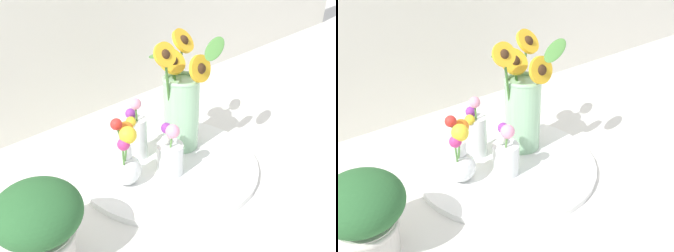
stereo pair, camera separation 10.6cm
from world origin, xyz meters
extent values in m
plane|color=silver|center=(0.00, 0.00, 0.00)|extent=(6.00, 6.00, 0.00)
cylinder|color=white|center=(-0.02, 0.03, 0.01)|extent=(0.51, 0.51, 0.02)
cylinder|color=#99CC9E|center=(0.07, 0.07, 0.12)|extent=(0.10, 0.10, 0.21)
torus|color=#99CC9E|center=(0.07, 0.07, 0.23)|extent=(0.11, 0.11, 0.01)
cylinder|color=#427533|center=(0.09, 0.05, 0.17)|extent=(0.01, 0.07, 0.19)
cylinder|color=gold|center=(0.08, 0.01, 0.27)|extent=(0.08, 0.03, 0.08)
sphere|color=#382314|center=(0.08, 0.01, 0.27)|extent=(0.03, 0.03, 0.03)
cylinder|color=#427533|center=(0.02, 0.06, 0.19)|extent=(0.07, 0.04, 0.26)
cylinder|color=gold|center=(-0.01, 0.05, 0.33)|extent=(0.08, 0.04, 0.07)
sphere|color=#382314|center=(-0.01, 0.05, 0.33)|extent=(0.03, 0.03, 0.03)
cylinder|color=#427533|center=(0.09, 0.10, 0.19)|extent=(0.07, 0.04, 0.24)
cylinder|color=gold|center=(0.13, 0.11, 0.32)|extent=(0.09, 0.06, 0.08)
sphere|color=#382314|center=(0.13, 0.11, 0.32)|extent=(0.03, 0.03, 0.03)
cylinder|color=#427533|center=(0.06, 0.07, 0.17)|extent=(0.01, 0.05, 0.21)
cylinder|color=gold|center=(0.06, 0.09, 0.28)|extent=(0.08, 0.07, 0.06)
sphere|color=#382314|center=(0.06, 0.09, 0.28)|extent=(0.03, 0.03, 0.03)
ellipsoid|color=#477F38|center=(0.10, -0.02, 0.33)|extent=(0.10, 0.07, 0.05)
ellipsoid|color=#477F38|center=(0.05, 0.13, 0.29)|extent=(0.11, 0.07, 0.03)
cylinder|color=white|center=(-0.05, -0.01, 0.06)|extent=(0.07, 0.07, 0.09)
cylinder|color=#568E42|center=(-0.05, 0.00, 0.07)|extent=(0.02, 0.02, 0.08)
sphere|color=white|center=(-0.06, 0.00, 0.12)|extent=(0.02, 0.02, 0.02)
cylinder|color=#568E42|center=(-0.05, 0.00, 0.09)|extent=(0.01, 0.03, 0.11)
sphere|color=purple|center=(-0.04, 0.01, 0.14)|extent=(0.03, 0.03, 0.03)
cylinder|color=#568E42|center=(-0.06, -0.02, 0.10)|extent=(0.01, 0.02, 0.10)
sphere|color=pink|center=(-0.06, -0.02, 0.15)|extent=(0.04, 0.04, 0.04)
sphere|color=white|center=(-0.16, 0.04, 0.06)|extent=(0.08, 0.08, 0.08)
cylinder|color=white|center=(-0.16, 0.04, 0.12)|extent=(0.04, 0.04, 0.04)
cylinder|color=#568E42|center=(-0.18, 0.02, 0.11)|extent=(0.01, 0.04, 0.13)
sphere|color=yellow|center=(-0.18, 0.00, 0.18)|extent=(0.04, 0.04, 0.04)
cylinder|color=#568E42|center=(-0.17, 0.04, 0.12)|extent=(0.03, 0.02, 0.14)
sphere|color=red|center=(-0.18, 0.05, 0.19)|extent=(0.03, 0.03, 0.03)
cylinder|color=#568E42|center=(-0.16, 0.05, 0.10)|extent=(0.03, 0.02, 0.12)
sphere|color=orange|center=(-0.14, 0.05, 0.16)|extent=(0.04, 0.04, 0.04)
cylinder|color=#568E42|center=(-0.19, 0.02, 0.11)|extent=(0.02, 0.03, 0.11)
sphere|color=#C6337A|center=(-0.20, 0.00, 0.16)|extent=(0.03, 0.03, 0.03)
cylinder|color=white|center=(-0.06, 0.11, 0.08)|extent=(0.06, 0.06, 0.12)
cylinder|color=#4C8438|center=(-0.06, 0.10, 0.12)|extent=(0.01, 0.01, 0.14)
sphere|color=pink|center=(-0.07, 0.10, 0.19)|extent=(0.03, 0.03, 0.03)
cylinder|color=#4C8438|center=(-0.08, 0.11, 0.10)|extent=(0.02, 0.01, 0.09)
sphere|color=yellow|center=(-0.09, 0.11, 0.14)|extent=(0.03, 0.03, 0.03)
cylinder|color=#4C8438|center=(-0.06, 0.12, 0.10)|extent=(0.01, 0.03, 0.10)
sphere|color=purple|center=(-0.07, 0.13, 0.15)|extent=(0.03, 0.03, 0.03)
cylinder|color=beige|center=(-0.44, -0.04, 0.04)|extent=(0.12, 0.12, 0.08)
torus|color=beige|center=(-0.44, -0.04, 0.07)|extent=(0.14, 0.14, 0.01)
ellipsoid|color=#285B2D|center=(-0.44, -0.04, 0.14)|extent=(0.18, 0.18, 0.11)
camera|label=1|loc=(-0.67, -0.62, 0.65)|focal=42.00mm
camera|label=2|loc=(-0.59, -0.69, 0.65)|focal=42.00mm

